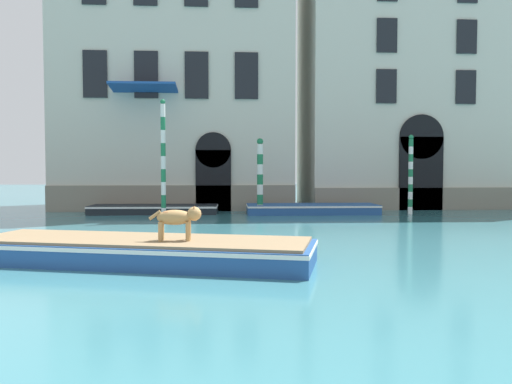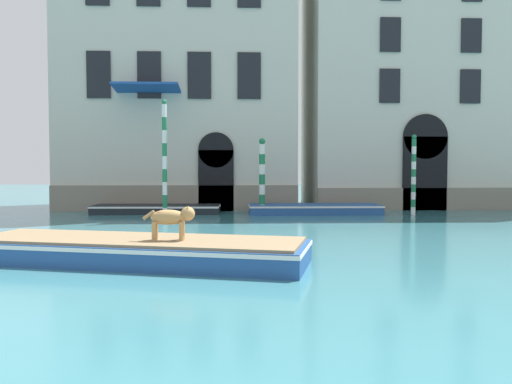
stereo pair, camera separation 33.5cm
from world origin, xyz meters
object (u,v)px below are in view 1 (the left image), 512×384
object	(u,v)px
boat_foreground	(141,250)
dog_on_deck	(178,218)
mooring_pole_0	(411,174)
boat_moored_near_palazzo	(154,209)
boat_moored_far	(312,209)
mooring_pole_1	(163,160)
mooring_pole_2	(260,176)

from	to	relation	value
boat_foreground	dog_on_deck	distance (m)	1.15
mooring_pole_0	boat_moored_near_palazzo	bearing A→B (deg)	174.69
boat_moored_far	mooring_pole_1	distance (m)	7.13
boat_foreground	mooring_pole_2	bearing A→B (deg)	87.92
dog_on_deck	mooring_pole_1	bearing A→B (deg)	98.37
mooring_pole_0	boat_moored_far	bearing A→B (deg)	171.98
mooring_pole_1	dog_on_deck	bearing A→B (deg)	-81.15
boat_foreground	mooring_pole_2	size ratio (longest dim) A/B	2.29
dog_on_deck	boat_moored_far	size ratio (longest dim) A/B	0.18
mooring_pole_1	mooring_pole_2	xyz separation A→B (m)	(3.90, 2.38, -0.66)
boat_foreground	mooring_pole_1	distance (m)	8.95
mooring_pole_2	boat_moored_far	bearing A→B (deg)	7.96
boat_moored_near_palazzo	mooring_pole_2	distance (m)	4.99
dog_on_deck	boat_foreground	bearing A→B (deg)	155.13
dog_on_deck	mooring_pole_0	distance (m)	14.43
dog_on_deck	mooring_pole_0	xyz separation A→B (m)	(9.11, 11.16, 0.78)
boat_moored_far	mooring_pole_2	size ratio (longest dim) A/B	1.75
mooring_pole_0	mooring_pole_1	world-z (taller)	mooring_pole_1
mooring_pole_1	mooring_pole_0	bearing A→B (deg)	11.30
boat_moored_near_palazzo	boat_moored_far	size ratio (longest dim) A/B	0.97
boat_foreground	boat_moored_near_palazzo	bearing A→B (deg)	111.29
boat_foreground	boat_moored_near_palazzo	size ratio (longest dim) A/B	1.34
boat_foreground	boat_moored_near_palazzo	xyz separation A→B (m)	(-1.39, 11.84, -0.07)
mooring_pole_2	mooring_pole_1	bearing A→B (deg)	-148.63
boat_foreground	mooring_pole_1	bearing A→B (deg)	108.44
boat_moored_far	mooring_pole_1	world-z (taller)	mooring_pole_1
boat_moored_near_palazzo	mooring_pole_2	bearing A→B (deg)	-7.95
dog_on_deck	boat_moored_near_palazzo	distance (m)	12.44
mooring_pole_0	mooring_pole_1	xyz separation A→B (m)	(-10.52, -2.10, 0.58)
boat_foreground	mooring_pole_0	world-z (taller)	mooring_pole_0
boat_foreground	mooring_pole_1	world-z (taller)	mooring_pole_1
boat_moored_near_palazzo	boat_moored_far	distance (m)	7.07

